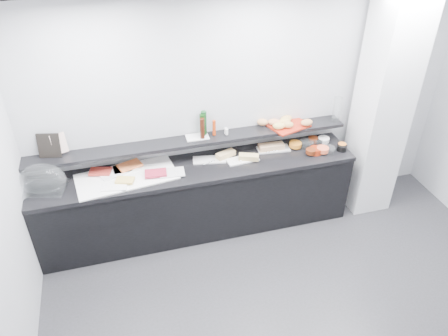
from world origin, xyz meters
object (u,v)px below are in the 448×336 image
object	(u,v)px
cloche_base	(43,190)
bread_tray	(289,125)
condiment_tray	(197,137)
sandwich_plate_mid	(243,160)
carafe	(337,109)
framed_print	(49,146)

from	to	relation	value
cloche_base	bread_tray	world-z (taller)	bread_tray
bread_tray	condiment_tray	bearing A→B (deg)	160.35
sandwich_plate_mid	carafe	size ratio (longest dim) A/B	1.20
cloche_base	bread_tray	size ratio (longest dim) A/B	1.06
sandwich_plate_mid	framed_print	world-z (taller)	framed_print
bread_tray	cloche_base	bearing A→B (deg)	166.06
cloche_base	bread_tray	xyz separation A→B (m)	(2.76, 0.20, 0.24)
framed_print	carafe	size ratio (longest dim) A/B	0.87
sandwich_plate_mid	framed_print	xyz separation A→B (m)	(-2.02, 0.24, 0.37)
condiment_tray	bread_tray	world-z (taller)	bread_tray
cloche_base	carafe	xyz separation A→B (m)	(3.36, 0.18, 0.38)
cloche_base	framed_print	bearing A→B (deg)	78.40
sandwich_plate_mid	condiment_tray	size ratio (longest dim) A/B	1.44
framed_print	bread_tray	bearing A→B (deg)	11.12
sandwich_plate_mid	carafe	distance (m)	1.28
bread_tray	carafe	bearing A→B (deg)	-19.46
condiment_tray	bread_tray	distance (m)	1.09
carafe	cloche_base	bearing A→B (deg)	-176.94
framed_print	bread_tray	world-z (taller)	framed_print
cloche_base	bread_tray	bearing A→B (deg)	18.26
cloche_base	framed_print	xyz separation A→B (m)	(0.12, 0.25, 0.36)
cloche_base	bread_tray	distance (m)	2.78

